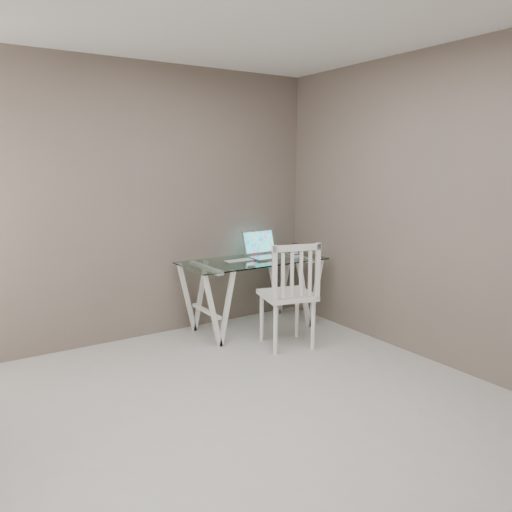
# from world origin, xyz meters

# --- Properties ---
(room) EXTENTS (4.50, 4.52, 2.71)m
(room) POSITION_xyz_m (-0.06, 0.02, 1.72)
(room) COLOR #ADAAA6
(room) RESTS_ON ground
(desk) EXTENTS (1.50, 0.70, 0.75)m
(desk) POSITION_xyz_m (1.12, 1.84, 0.38)
(desk) COLOR silver
(desk) RESTS_ON ground
(chair) EXTENTS (0.57, 0.57, 1.03)m
(chair) POSITION_xyz_m (1.11, 1.15, 0.57)
(chair) COLOR white
(chair) RESTS_ON ground
(laptop) EXTENTS (0.40, 0.37, 0.28)m
(laptop) POSITION_xyz_m (1.34, 1.93, 0.81)
(laptop) COLOR silver
(laptop) RESTS_ON desk
(keyboard) EXTENTS (0.31, 0.13, 0.01)m
(keyboard) POSITION_xyz_m (0.97, 1.86, 0.75)
(keyboard) COLOR silver
(keyboard) RESTS_ON desk
(mouse) EXTENTS (0.10, 0.06, 0.03)m
(mouse) POSITION_xyz_m (0.95, 1.58, 0.76)
(mouse) COLOR white
(mouse) RESTS_ON desk
(phone_dock) EXTENTS (0.08, 0.08, 0.14)m
(phone_dock) POSITION_xyz_m (1.63, 1.75, 0.79)
(phone_dock) COLOR white
(phone_dock) RESTS_ON desk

